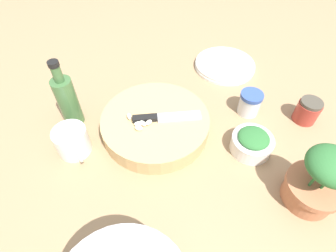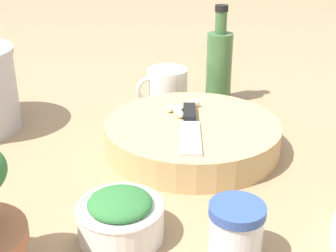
{
  "view_description": "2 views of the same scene",
  "coord_description": "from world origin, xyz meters",
  "px_view_note": "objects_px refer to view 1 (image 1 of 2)",
  "views": [
    {
      "loc": [
        0.31,
        0.41,
        0.6
      ],
      "look_at": [
        0.07,
        -0.0,
        0.06
      ],
      "focal_mm": 28.0,
      "sensor_mm": 36.0,
      "label": 1
    },
    {
      "loc": [
        -0.6,
        0.28,
        0.38
      ],
      "look_at": [
        0.06,
        0.01,
        0.07
      ],
      "focal_mm": 50.0,
      "sensor_mm": 36.0,
      "label": 2
    }
  ],
  "objects_px": {
    "coffee_mug": "(72,142)",
    "potted_herb": "(318,182)",
    "chef_knife": "(163,117)",
    "oil_bottle": "(67,100)",
    "spice_jar": "(250,103)",
    "cutting_board": "(155,124)",
    "honey_jar": "(307,111)",
    "garlic_cloves": "(139,123)",
    "herb_bowl": "(252,142)",
    "plate_stack": "(225,65)"
  },
  "relations": [
    {
      "from": "potted_herb",
      "to": "oil_bottle",
      "type": "bearing_deg",
      "value": -51.8
    },
    {
      "from": "garlic_cloves",
      "to": "spice_jar",
      "type": "bearing_deg",
      "value": 167.77
    },
    {
      "from": "honey_jar",
      "to": "chef_knife",
      "type": "bearing_deg",
      "value": -23.3
    },
    {
      "from": "honey_jar",
      "to": "spice_jar",
      "type": "bearing_deg",
      "value": -40.39
    },
    {
      "from": "cutting_board",
      "to": "oil_bottle",
      "type": "distance_m",
      "value": 0.26
    },
    {
      "from": "coffee_mug",
      "to": "oil_bottle",
      "type": "height_order",
      "value": "oil_bottle"
    },
    {
      "from": "coffee_mug",
      "to": "honey_jar",
      "type": "height_order",
      "value": "coffee_mug"
    },
    {
      "from": "coffee_mug",
      "to": "oil_bottle",
      "type": "relative_size",
      "value": 0.56
    },
    {
      "from": "garlic_cloves",
      "to": "potted_herb",
      "type": "xyz_separation_m",
      "value": [
        -0.27,
        0.37,
        0.02
      ]
    },
    {
      "from": "cutting_board",
      "to": "garlic_cloves",
      "type": "bearing_deg",
      "value": 2.44
    },
    {
      "from": "spice_jar",
      "to": "potted_herb",
      "type": "height_order",
      "value": "potted_herb"
    },
    {
      "from": "herb_bowl",
      "to": "honey_jar",
      "type": "distance_m",
      "value": 0.22
    },
    {
      "from": "garlic_cloves",
      "to": "herb_bowl",
      "type": "height_order",
      "value": "garlic_cloves"
    },
    {
      "from": "cutting_board",
      "to": "garlic_cloves",
      "type": "relative_size",
      "value": 4.07
    },
    {
      "from": "herb_bowl",
      "to": "oil_bottle",
      "type": "relative_size",
      "value": 0.53
    },
    {
      "from": "coffee_mug",
      "to": "potted_herb",
      "type": "distance_m",
      "value": 0.61
    },
    {
      "from": "coffee_mug",
      "to": "potted_herb",
      "type": "relative_size",
      "value": 0.69
    },
    {
      "from": "cutting_board",
      "to": "plate_stack",
      "type": "xyz_separation_m",
      "value": [
        -0.37,
        -0.15,
        -0.02
      ]
    },
    {
      "from": "herb_bowl",
      "to": "plate_stack",
      "type": "xyz_separation_m",
      "value": [
        -0.17,
        -0.34,
        -0.02
      ]
    },
    {
      "from": "cutting_board",
      "to": "honey_jar",
      "type": "bearing_deg",
      "value": 156.05
    },
    {
      "from": "spice_jar",
      "to": "honey_jar",
      "type": "distance_m",
      "value": 0.17
    },
    {
      "from": "coffee_mug",
      "to": "potted_herb",
      "type": "height_order",
      "value": "potted_herb"
    },
    {
      "from": "garlic_cloves",
      "to": "herb_bowl",
      "type": "distance_m",
      "value": 0.31
    },
    {
      "from": "herb_bowl",
      "to": "oil_bottle",
      "type": "xyz_separation_m",
      "value": [
        0.4,
        -0.35,
        0.05
      ]
    },
    {
      "from": "spice_jar",
      "to": "plate_stack",
      "type": "distance_m",
      "value": 0.24
    },
    {
      "from": "honey_jar",
      "to": "potted_herb",
      "type": "distance_m",
      "value": 0.28
    },
    {
      "from": "chef_knife",
      "to": "herb_bowl",
      "type": "bearing_deg",
      "value": 68.28
    },
    {
      "from": "chef_knife",
      "to": "coffee_mug",
      "type": "relative_size",
      "value": 1.58
    },
    {
      "from": "chef_knife",
      "to": "coffee_mug",
      "type": "height_order",
      "value": "coffee_mug"
    },
    {
      "from": "oil_bottle",
      "to": "chef_knife",
      "type": "bearing_deg",
      "value": 142.06
    },
    {
      "from": "cutting_board",
      "to": "chef_knife",
      "type": "bearing_deg",
      "value": 143.02
    },
    {
      "from": "potted_herb",
      "to": "honey_jar",
      "type": "bearing_deg",
      "value": -137.21
    },
    {
      "from": "herb_bowl",
      "to": "honey_jar",
      "type": "bearing_deg",
      "value": -178.18
    },
    {
      "from": "garlic_cloves",
      "to": "oil_bottle",
      "type": "bearing_deg",
      "value": -46.62
    },
    {
      "from": "cutting_board",
      "to": "coffee_mug",
      "type": "relative_size",
      "value": 2.6
    },
    {
      "from": "spice_jar",
      "to": "chef_knife",
      "type": "bearing_deg",
      "value": -12.92
    },
    {
      "from": "cutting_board",
      "to": "coffee_mug",
      "type": "distance_m",
      "value": 0.23
    },
    {
      "from": "spice_jar",
      "to": "honey_jar",
      "type": "relative_size",
      "value": 1.01
    },
    {
      "from": "chef_knife",
      "to": "spice_jar",
      "type": "xyz_separation_m",
      "value": [
        -0.27,
        0.06,
        -0.02
      ]
    },
    {
      "from": "herb_bowl",
      "to": "garlic_cloves",
      "type": "bearing_deg",
      "value": -37.73
    },
    {
      "from": "cutting_board",
      "to": "herb_bowl",
      "type": "xyz_separation_m",
      "value": [
        -0.2,
        0.19,
        0.0
      ]
    },
    {
      "from": "chef_knife",
      "to": "honey_jar",
      "type": "bearing_deg",
      "value": 90.08
    },
    {
      "from": "spice_jar",
      "to": "cutting_board",
      "type": "bearing_deg",
      "value": -14.66
    },
    {
      "from": "herb_bowl",
      "to": "potted_herb",
      "type": "relative_size",
      "value": 0.66
    },
    {
      "from": "honey_jar",
      "to": "oil_bottle",
      "type": "relative_size",
      "value": 0.34
    },
    {
      "from": "cutting_board",
      "to": "chef_knife",
      "type": "xyz_separation_m",
      "value": [
        -0.02,
        0.01,
        0.03
      ]
    },
    {
      "from": "coffee_mug",
      "to": "herb_bowl",
      "type": "bearing_deg",
      "value": 151.1
    },
    {
      "from": "herb_bowl",
      "to": "cutting_board",
      "type": "bearing_deg",
      "value": -44.44
    },
    {
      "from": "garlic_cloves",
      "to": "plate_stack",
      "type": "distance_m",
      "value": 0.45
    },
    {
      "from": "potted_herb",
      "to": "cutting_board",
      "type": "bearing_deg",
      "value": -59.81
    }
  ]
}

